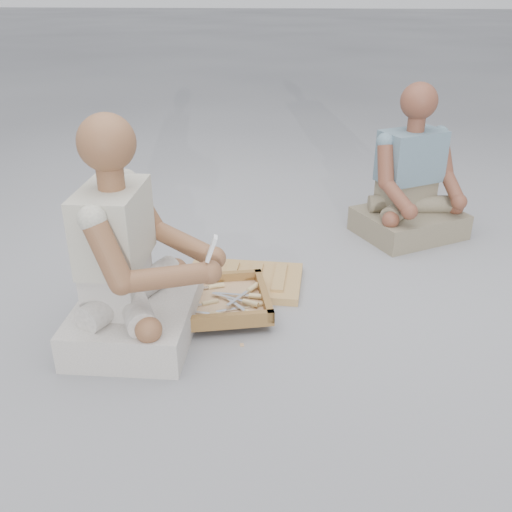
# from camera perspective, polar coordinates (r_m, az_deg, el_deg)

# --- Properties ---
(ground) EXTENTS (60.00, 60.00, 0.00)m
(ground) POSITION_cam_1_polar(r_m,az_deg,el_deg) (2.26, 0.99, -8.60)
(ground) COLOR gray
(ground) RESTS_ON ground
(carved_panel) EXTENTS (0.55, 0.38, 0.04)m
(carved_panel) POSITION_cam_1_polar(r_m,az_deg,el_deg) (2.66, -1.29, -2.45)
(carved_panel) COLOR olive
(carved_panel) RESTS_ON ground
(tool_tray) EXTENTS (0.55, 0.48, 0.06)m
(tool_tray) POSITION_cam_1_polar(r_m,az_deg,el_deg) (2.42, -4.50, -4.57)
(tool_tray) COLOR brown
(tool_tray) RESTS_ON carved_panel
(chisel_0) EXTENTS (0.16, 0.18, 0.02)m
(chisel_0) POSITION_cam_1_polar(r_m,az_deg,el_deg) (2.31, -0.84, -5.70)
(chisel_0) COLOR silver
(chisel_0) RESTS_ON tool_tray
(chisel_1) EXTENTS (0.21, 0.10, 0.02)m
(chisel_1) POSITION_cam_1_polar(r_m,az_deg,el_deg) (2.37, -0.19, -4.97)
(chisel_1) COLOR silver
(chisel_1) RESTS_ON tool_tray
(chisel_2) EXTENTS (0.21, 0.10, 0.02)m
(chisel_2) POSITION_cam_1_polar(r_m,az_deg,el_deg) (2.38, -1.01, -4.61)
(chisel_2) COLOR silver
(chisel_2) RESTS_ON tool_tray
(chisel_3) EXTENTS (0.20, 0.12, 0.02)m
(chisel_3) POSITION_cam_1_polar(r_m,az_deg,el_deg) (2.40, -5.10, -4.79)
(chisel_3) COLOR silver
(chisel_3) RESTS_ON tool_tray
(chisel_4) EXTENTS (0.22, 0.03, 0.02)m
(chisel_4) POSITION_cam_1_polar(r_m,az_deg,el_deg) (2.43, -0.40, -4.00)
(chisel_4) COLOR silver
(chisel_4) RESTS_ON tool_tray
(chisel_5) EXTENTS (0.22, 0.05, 0.02)m
(chisel_5) POSITION_cam_1_polar(r_m,az_deg,el_deg) (2.32, -4.28, -5.82)
(chisel_5) COLOR silver
(chisel_5) RESTS_ON tool_tray
(chisel_6) EXTENTS (0.13, 0.20, 0.02)m
(chisel_6) POSITION_cam_1_polar(r_m,az_deg,el_deg) (2.46, -0.61, -3.37)
(chisel_6) COLOR silver
(chisel_6) RESTS_ON tool_tray
(chisel_7) EXTENTS (0.21, 0.10, 0.02)m
(chisel_7) POSITION_cam_1_polar(r_m,az_deg,el_deg) (2.51, -4.48, -3.07)
(chisel_7) COLOR silver
(chisel_7) RESTS_ON tool_tray
(wood_chip_0) EXTENTS (0.02, 0.02, 0.00)m
(wood_chip_0) POSITION_cam_1_polar(r_m,az_deg,el_deg) (2.59, 1.15, -3.62)
(wood_chip_0) COLOR tan
(wood_chip_0) RESTS_ON ground
(wood_chip_1) EXTENTS (0.02, 0.02, 0.00)m
(wood_chip_1) POSITION_cam_1_polar(r_m,az_deg,el_deg) (2.68, -11.20, -3.11)
(wood_chip_1) COLOR tan
(wood_chip_1) RESTS_ON ground
(wood_chip_2) EXTENTS (0.02, 0.02, 0.00)m
(wood_chip_2) POSITION_cam_1_polar(r_m,az_deg,el_deg) (2.54, -9.61, -4.67)
(wood_chip_2) COLOR tan
(wood_chip_2) RESTS_ON ground
(wood_chip_3) EXTENTS (0.02, 0.02, 0.00)m
(wood_chip_3) POSITION_cam_1_polar(r_m,az_deg,el_deg) (2.32, -13.79, -8.39)
(wood_chip_3) COLOR tan
(wood_chip_3) RESTS_ON ground
(wood_chip_4) EXTENTS (0.02, 0.02, 0.00)m
(wood_chip_4) POSITION_cam_1_polar(r_m,az_deg,el_deg) (2.24, -1.41, -8.88)
(wood_chip_4) COLOR tan
(wood_chip_4) RESTS_ON ground
(wood_chip_5) EXTENTS (0.02, 0.02, 0.00)m
(wood_chip_5) POSITION_cam_1_polar(r_m,az_deg,el_deg) (2.61, -9.87, -3.79)
(wood_chip_5) COLOR tan
(wood_chip_5) RESTS_ON ground
(wood_chip_6) EXTENTS (0.02, 0.02, 0.00)m
(wood_chip_6) POSITION_cam_1_polar(r_m,az_deg,el_deg) (2.69, 3.20, -2.52)
(wood_chip_6) COLOR tan
(wood_chip_6) RESTS_ON ground
(wood_chip_7) EXTENTS (0.02, 0.02, 0.00)m
(wood_chip_7) POSITION_cam_1_polar(r_m,az_deg,el_deg) (2.63, -0.31, -3.20)
(wood_chip_7) COLOR tan
(wood_chip_7) RESTS_ON ground
(wood_chip_8) EXTENTS (0.02, 0.02, 0.00)m
(wood_chip_8) POSITION_cam_1_polar(r_m,az_deg,el_deg) (2.73, 3.24, -2.12)
(wood_chip_8) COLOR tan
(wood_chip_8) RESTS_ON ground
(craftsman) EXTENTS (0.58, 0.57, 0.88)m
(craftsman) POSITION_cam_1_polar(r_m,az_deg,el_deg) (2.21, -12.51, -1.08)
(craftsman) COLOR beige
(craftsman) RESTS_ON ground
(companion) EXTENTS (0.66, 0.62, 0.82)m
(companion) POSITION_cam_1_polar(r_m,az_deg,el_deg) (3.21, 15.29, 6.69)
(companion) COLOR #736853
(companion) RESTS_ON ground
(mobile_phone) EXTENTS (0.05, 0.04, 0.10)m
(mobile_phone) POSITION_cam_1_polar(r_m,az_deg,el_deg) (2.04, -4.48, 0.74)
(mobile_phone) COLOR white
(mobile_phone) RESTS_ON craftsman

